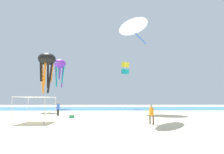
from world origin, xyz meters
The scene contains 11 objects.
ground centered at (0.00, 0.00, -0.05)m, with size 110.00×110.00×0.10m, color beige.
ocean_strip centered at (0.00, 26.03, 0.01)m, with size 110.00×19.07×0.03m, color teal.
canopy_tent centered at (-8.87, -1.14, 2.21)m, with size 2.83×3.26×2.32m.
person_near_tent centered at (1.50, -2.89, 0.95)m, with size 0.38×0.38×1.61m.
person_leftmost centered at (-8.72, 6.07, 1.04)m, with size 0.42×0.42×1.77m.
cooler_box centered at (-6.28, 2.93, 0.18)m, with size 0.57×0.37×0.35m.
kite_octopus_purple centered at (-13.53, 24.27, 10.11)m, with size 3.60×3.60×6.54m.
kite_diamond_teal centered at (-13.33, 19.21, 9.52)m, with size 1.94×1.91×2.43m.
kite_delta_white centered at (1.96, 11.54, 14.70)m, with size 7.06×7.06×4.38m.
kite_box_yellow centered at (1.71, 23.77, 9.34)m, with size 1.84×1.92×2.95m.
kite_octopus_black centered at (-12.86, 13.25, 8.71)m, with size 4.08×4.08×7.03m.
Camera 1 is at (-2.10, -18.74, 2.05)m, focal length 29.91 mm.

